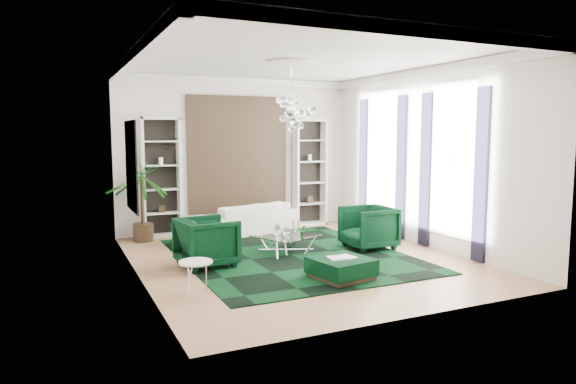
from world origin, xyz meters
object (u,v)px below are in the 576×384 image
armchair_left (207,242)px  ottoman_side (202,237)px  side_table (196,278)px  armchair_right (368,227)px  sofa (247,218)px  coffee_table (286,244)px  ottoman_front (341,269)px  palm (142,188)px

armchair_left → ottoman_side: bearing=-19.0°
side_table → armchair_right: bearing=20.1°
sofa → side_table: 4.77m
sofa → ottoman_side: size_ratio=3.11×
coffee_table → ottoman_front: bearing=-88.6°
coffee_table → palm: size_ratio=0.44×
sofa → ottoman_front: size_ratio=2.84×
ottoman_front → side_table: 2.41m
sofa → ottoman_front: sofa is taller
sofa → ottoman_front: bearing=74.0°
armchair_right → coffee_table: bearing=-100.0°
side_table → palm: bearing=91.3°
armchair_left → ottoman_front: size_ratio=1.11×
palm → ottoman_side: bearing=-40.8°
ottoman_front → coffee_table: bearing=91.4°
palm → sofa: bearing=-2.3°
armchair_right → armchair_left: bearing=-88.7°
armchair_left → palm: (-0.70, 2.75, 0.76)m
sofa → armchair_right: armchair_right is taller
ottoman_front → side_table: size_ratio=1.75×
ottoman_side → ottoman_front: bearing=-68.5°
coffee_table → palm: 3.58m
sofa → side_table: sofa is taller
ottoman_side → palm: bearing=139.2°
ottoman_side → side_table: side_table is taller
armchair_right → ottoman_side: armchair_right is taller
armchair_left → palm: bearing=7.8°
armchair_right → palm: (-4.20, 2.75, 0.76)m
armchair_left → palm: size_ratio=0.41×
armchair_left → coffee_table: 1.80m
ottoman_side → ottoman_front: 3.82m
armchair_right → ottoman_front: 2.45m
palm → coffee_table: bearing=-44.4°
armchair_left → ottoman_side: armchair_left is taller
ottoman_front → palm: palm is taller
sofa → armchair_left: size_ratio=2.56×
armchair_right → coffee_table: armchair_right is taller
armchair_right → ottoman_front: armchair_right is taller
sofa → armchair_right: (1.75, -2.65, 0.08)m
coffee_table → ottoman_front: coffee_table is taller
armchair_left → side_table: bearing=151.8°
sofa → armchair_left: (-1.75, -2.65, 0.08)m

